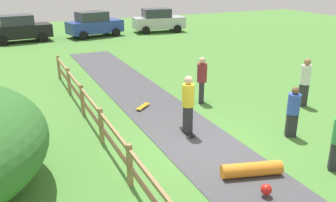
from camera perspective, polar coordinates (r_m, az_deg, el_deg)
ground_plane at (r=11.10m, az=4.73°, el=-6.62°), size 60.00×60.00×0.00m
asphalt_path at (r=11.10m, az=4.73°, el=-6.57°), size 2.40×28.00×0.02m
wooden_fence at (r=9.90m, az=-8.47°, el=-5.92°), size 0.12×18.12×1.10m
skater_riding at (r=11.27m, az=3.14°, el=-0.17°), size 0.40×0.81×1.90m
skater_fallen at (r=9.51m, az=13.05°, el=-10.57°), size 1.60×1.38×0.36m
skateboard_loose at (r=13.77m, az=-3.93°, el=-0.83°), size 0.74×0.67×0.08m
bystander_blue at (r=11.83m, az=18.93°, el=-1.30°), size 0.52×0.52×1.62m
bystander_maroon at (r=14.14m, az=5.31°, el=3.62°), size 0.52×0.52×1.82m
bystander_white at (r=14.67m, az=20.59°, el=3.10°), size 0.41×0.41×1.85m
parked_car_silver at (r=31.12m, az=-1.53°, el=12.46°), size 4.39×2.42×1.92m
parked_car_black at (r=28.64m, az=-22.15°, el=10.40°), size 4.33×2.28×1.92m
parked_car_blue at (r=29.41m, az=-11.43°, el=11.66°), size 4.45×2.60×1.92m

